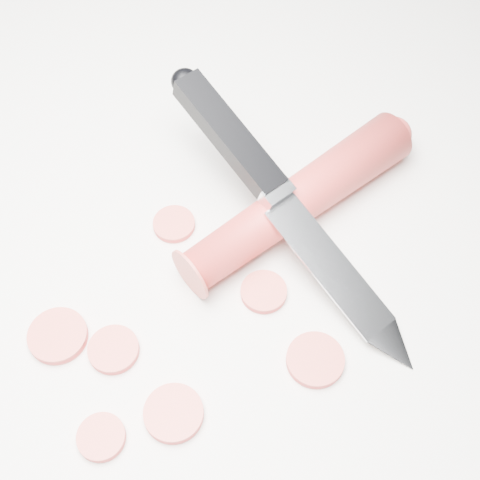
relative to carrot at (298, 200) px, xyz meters
The scene contains 10 objects.
ground 0.08m from the carrot, 117.60° to the right, with size 2.40×2.40×0.00m, color silver.
carrot is the anchor object (origin of this frame).
carrot_slice_0 0.19m from the carrot, 118.63° to the right, with size 0.04×0.04×0.01m, color #CA4539.
carrot_slice_1 0.17m from the carrot, 108.91° to the right, with size 0.03×0.03×0.01m, color #CA4539.
carrot_slice_2 0.07m from the carrot, 81.24° to the right, with size 0.03×0.03×0.01m, color #CA4539.
carrot_slice_3 0.17m from the carrot, 88.78° to the right, with size 0.04×0.04×0.01m, color #CA4539.
carrot_slice_4 0.12m from the carrot, 56.51° to the right, with size 0.04×0.04×0.01m, color #CA4539.
carrot_slice_5 0.09m from the carrot, 143.88° to the right, with size 0.03×0.03×0.01m, color #CA4539.
carrot_slice_6 0.21m from the carrot, 97.27° to the right, with size 0.03×0.03×0.01m, color #CA4539.
kitchen_knife 0.03m from the carrot, 79.46° to the right, with size 0.25×0.12×0.08m, color silver, non-canonical shape.
Camera 1 is at (0.14, -0.20, 0.41)m, focal length 50.00 mm.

